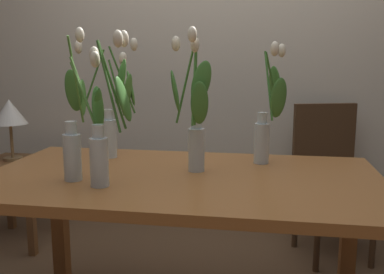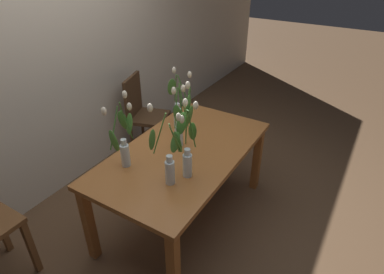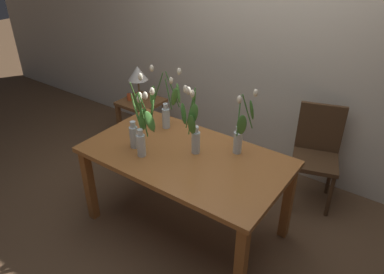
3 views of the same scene
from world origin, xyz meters
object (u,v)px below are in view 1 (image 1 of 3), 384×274
(tulip_vase_2, at_px, (267,123))
(tulip_vase_4, at_px, (194,120))
(dining_table, at_px, (181,196))
(tulip_vase_0, at_px, (111,114))
(tulip_vase_1, at_px, (80,128))
(table_lamp, at_px, (10,114))
(side_table, at_px, (18,178))
(dining_chair, at_px, (330,171))
(tulip_vase_3, at_px, (107,134))

(tulip_vase_2, height_order, tulip_vase_4, tulip_vase_4)
(dining_table, relative_size, tulip_vase_2, 3.00)
(tulip_vase_0, bearing_deg, tulip_vase_1, -87.46)
(tulip_vase_2, relative_size, table_lamp, 1.34)
(tulip_vase_0, distance_m, tulip_vase_4, 0.49)
(side_table, relative_size, table_lamp, 1.38)
(side_table, bearing_deg, dining_chair, 4.97)
(tulip_vase_0, bearing_deg, tulip_vase_4, -26.90)
(dining_table, distance_m, tulip_vase_1, 0.49)
(tulip_vase_3, height_order, dining_chair, tulip_vase_3)
(tulip_vase_2, bearing_deg, dining_chair, 62.84)
(tulip_vase_0, relative_size, tulip_vase_2, 1.05)
(tulip_vase_3, distance_m, dining_chair, 1.61)
(dining_chair, xyz_separation_m, table_lamp, (-2.03, -0.15, 0.33))
(tulip_vase_3, distance_m, table_lamp, 1.50)
(dining_table, bearing_deg, tulip_vase_2, 37.90)
(dining_chair, bearing_deg, dining_table, -125.36)
(tulip_vase_2, distance_m, tulip_vase_4, 0.36)
(tulip_vase_4, height_order, table_lamp, tulip_vase_4)
(tulip_vase_1, distance_m, side_table, 1.42)
(dining_table, relative_size, dining_chair, 1.72)
(tulip_vase_1, xyz_separation_m, dining_chair, (1.10, 1.16, -0.42))
(tulip_vase_0, distance_m, side_table, 1.17)
(tulip_vase_1, xyz_separation_m, tulip_vase_3, (0.13, -0.06, -0.01))
(tulip_vase_0, bearing_deg, side_table, 146.05)
(tulip_vase_3, height_order, tulip_vase_4, tulip_vase_4)
(tulip_vase_0, height_order, tulip_vase_1, tulip_vase_1)
(tulip_vase_0, xyz_separation_m, tulip_vase_2, (0.72, -0.00, -0.02))
(tulip_vase_1, xyz_separation_m, tulip_vase_2, (0.71, 0.39, -0.02))
(tulip_vase_3, xyz_separation_m, side_table, (-1.02, 1.05, -0.50))
(tulip_vase_4, bearing_deg, tulip_vase_0, 153.10)
(dining_table, height_order, tulip_vase_2, tulip_vase_2)
(tulip_vase_2, xyz_separation_m, table_lamp, (-1.63, 0.61, -0.07))
(side_table, bearing_deg, tulip_vase_3, -45.62)
(tulip_vase_4, bearing_deg, dining_table, -135.04)
(dining_chair, bearing_deg, tulip_vase_2, -117.16)
(tulip_vase_4, relative_size, side_table, 1.06)
(tulip_vase_1, distance_m, tulip_vase_2, 0.81)
(tulip_vase_4, bearing_deg, dining_chair, 55.17)
(tulip_vase_1, bearing_deg, dining_chair, 46.47)
(tulip_vase_3, bearing_deg, tulip_vase_4, 39.98)
(dining_table, xyz_separation_m, side_table, (-1.26, 0.85, -0.22))
(dining_table, distance_m, tulip_vase_0, 0.56)
(tulip_vase_2, xyz_separation_m, tulip_vase_3, (-0.57, -0.45, 0.01))
(tulip_vase_4, bearing_deg, table_lamp, 148.35)
(dining_table, bearing_deg, tulip_vase_4, 44.96)
(tulip_vase_0, bearing_deg, tulip_vase_3, -71.90)
(tulip_vase_2, distance_m, tulip_vase_3, 0.73)
(tulip_vase_1, bearing_deg, side_table, 132.21)
(tulip_vase_1, bearing_deg, tulip_vase_2, 28.96)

